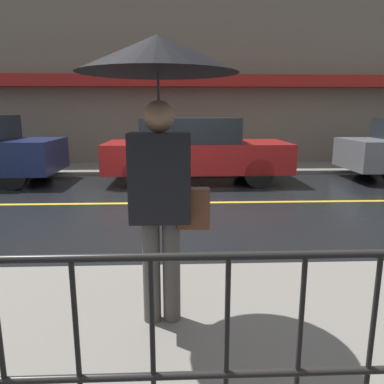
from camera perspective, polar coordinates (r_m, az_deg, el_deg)
The scene contains 8 objects.
ground_plane at distance 7.14m, azimuth -5.82°, elevation -1.71°, with size 80.00×80.00×0.00m, color black.
sidewalk_near at distance 3.02m, azimuth -11.04°, elevation -21.43°, with size 28.00×2.56×0.10m.
sidewalk_far at distance 11.17m, azimuth -4.61°, elevation 3.65°, with size 28.00×1.93×0.10m.
lane_marking at distance 7.14m, azimuth -5.82°, elevation -1.68°, with size 25.20×0.12×0.01m.
building_storefront at distance 12.19m, azimuth -4.65°, elevation 17.74°, with size 28.00×0.85×5.81m.
railing_foreground at distance 1.80m, azimuth -17.15°, elevation -20.85°, with size 12.00×0.04×1.04m.
pedestrian at distance 2.69m, azimuth -5.05°, elevation 14.19°, with size 1.12×1.12×2.12m.
car_red at distance 9.19m, azimuth 0.44°, elevation 6.47°, with size 4.39×1.85×1.56m.
Camera 1 is at (0.44, -6.92, 1.72)m, focal length 35.00 mm.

